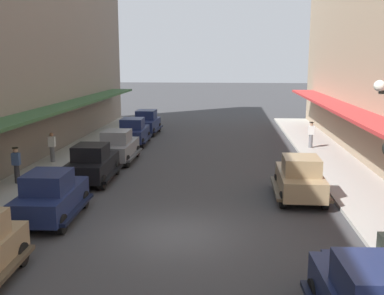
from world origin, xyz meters
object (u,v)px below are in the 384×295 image
parked_car_1 (300,177)px  fire_hydrant (26,192)px  parked_car_2 (146,122)px  pedestrian_1 (311,134)px  parked_car_3 (118,146)px  parked_car_5 (92,163)px  pedestrian_2 (16,165)px  pedestrian_0 (52,147)px  parked_car_6 (133,131)px  parked_car_0 (51,195)px

parked_car_1 → fire_hydrant: bearing=-170.8°
parked_car_2 → pedestrian_1: parked_car_2 is taller
parked_car_1 → parked_car_3: 11.19m
parked_car_5 → pedestrian_2: 3.41m
parked_car_1 → parked_car_2: 18.82m
fire_hydrant → pedestrian_0: bearing=103.5°
fire_hydrant → parked_car_5: bearing=66.9°
parked_car_1 → pedestrian_1: size_ratio=2.56×
parked_car_5 → parked_car_6: size_ratio=1.00×
pedestrian_2 → parked_car_6: bearing=73.5°
parked_car_6 → fire_hydrant: size_ratio=5.24×
pedestrian_1 → parked_car_5: bearing=-143.0°
parked_car_5 → pedestrian_1: bearing=37.0°
parked_car_0 → parked_car_5: bearing=90.5°
parked_car_6 → pedestrian_1: bearing=-4.3°
parked_car_0 → parked_car_6: same height
parked_car_2 → parked_car_5: 14.34m
parked_car_1 → parked_car_6: bearing=129.2°
parked_car_6 → pedestrian_2: size_ratio=2.58×
pedestrian_0 → parked_car_5: bearing=-46.0°
parked_car_5 → parked_car_0: bearing=-89.5°
parked_car_3 → pedestrian_0: parked_car_3 is taller
parked_car_6 → pedestrian_2: parked_car_6 is taller
fire_hydrant → pedestrian_1: size_ratio=0.49×
parked_car_6 → pedestrian_2: (-3.17, -10.71, 0.07)m
fire_hydrant → parked_car_3: bearing=77.8°
parked_car_1 → parked_car_3: (-9.25, 6.30, 0.00)m
parked_car_5 → fire_hydrant: 4.07m
fire_hydrant → pedestrian_1: 18.26m
parked_car_1 → parked_car_0: bearing=-160.4°
parked_car_3 → pedestrian_1: (11.53, 4.45, 0.07)m
parked_car_1 → pedestrian_2: 12.69m
parked_car_1 → pedestrian_1: bearing=78.0°
fire_hydrant → parked_car_1: bearing=9.2°
pedestrian_0 → parked_car_0: bearing=-69.0°
parked_car_3 → pedestrian_0: bearing=-165.0°
pedestrian_0 → parked_car_3: bearing=15.0°
pedestrian_2 → pedestrian_0: bearing=90.8°
parked_car_6 → pedestrian_1: (11.76, -0.88, 0.07)m
parked_car_3 → pedestrian_1: size_ratio=2.55×
parked_car_1 → pedestrian_1: 10.99m
parked_car_0 → pedestrian_0: bearing=111.0°
pedestrian_2 → parked_car_3: bearing=57.7°
parked_car_0 → parked_car_1: 9.94m
parked_car_1 → parked_car_2: (-9.45, 16.28, 0.00)m
parked_car_6 → parked_car_2: bearing=89.6°
parked_car_0 → pedestrian_2: 5.38m
parked_car_0 → fire_hydrant: parked_car_0 is taller
parked_car_6 → pedestrian_1: parked_car_6 is taller
parked_car_0 → pedestrian_1: (11.64, 14.09, 0.07)m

